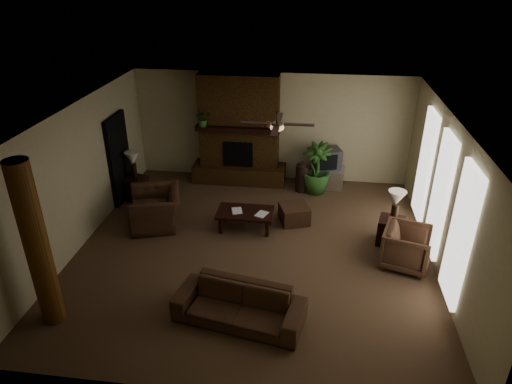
# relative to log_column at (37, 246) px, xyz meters

# --- Properties ---
(room_shell) EXTENTS (7.00, 7.00, 7.00)m
(room_shell) POSITION_rel_log_column_xyz_m (2.95, 2.40, 0.00)
(room_shell) COLOR brown
(room_shell) RESTS_ON ground
(fireplace) EXTENTS (2.40, 0.70, 2.80)m
(fireplace) POSITION_rel_log_column_xyz_m (2.15, 5.62, -0.24)
(fireplace) COLOR #4E3114
(fireplace) RESTS_ON ground
(windows) EXTENTS (0.08, 3.65, 2.35)m
(windows) POSITION_rel_log_column_xyz_m (6.40, 2.60, -0.05)
(windows) COLOR white
(windows) RESTS_ON ground
(log_column) EXTENTS (0.36, 0.36, 2.80)m
(log_column) POSITION_rel_log_column_xyz_m (0.00, 0.00, 0.00)
(log_column) COLOR brown
(log_column) RESTS_ON ground
(doorway) EXTENTS (0.10, 1.00, 2.10)m
(doorway) POSITION_rel_log_column_xyz_m (-0.49, 4.20, -0.35)
(doorway) COLOR black
(doorway) RESTS_ON ground
(ceiling_fan) EXTENTS (1.35, 1.35, 0.37)m
(ceiling_fan) POSITION_rel_log_column_xyz_m (3.35, 2.70, 1.13)
(ceiling_fan) COLOR #302315
(ceiling_fan) RESTS_ON ceiling
(sofa) EXTENTS (2.15, 0.98, 0.81)m
(sofa) POSITION_rel_log_column_xyz_m (3.00, 0.36, -1.00)
(sofa) COLOR #422B1C
(sofa) RESTS_ON ground
(armchair_left) EXTENTS (1.11, 1.38, 1.05)m
(armchair_left) POSITION_rel_log_column_xyz_m (0.70, 3.12, -0.87)
(armchair_left) COLOR #422B1C
(armchair_left) RESTS_ON ground
(armchair_right) EXTENTS (1.00, 1.04, 0.87)m
(armchair_right) POSITION_rel_log_column_xyz_m (5.89, 2.25, -0.96)
(armchair_right) COLOR #422B1C
(armchair_right) RESTS_ON ground
(coffee_table) EXTENTS (1.20, 0.70, 0.43)m
(coffee_table) POSITION_rel_log_column_xyz_m (2.67, 3.17, -1.03)
(coffee_table) COLOR black
(coffee_table) RESTS_ON ground
(ottoman) EXTENTS (0.76, 0.76, 0.40)m
(ottoman) POSITION_rel_log_column_xyz_m (3.70, 3.60, -1.20)
(ottoman) COLOR #422B1C
(ottoman) RESTS_ON ground
(tv_stand) EXTENTS (0.88, 0.55, 0.50)m
(tv_stand) POSITION_rel_log_column_xyz_m (4.42, 5.53, -1.15)
(tv_stand) COLOR silver
(tv_stand) RESTS_ON ground
(tv) EXTENTS (0.77, 0.69, 0.52)m
(tv) POSITION_rel_log_column_xyz_m (4.40, 5.54, -0.64)
(tv) COLOR #3C3C3F
(tv) RESTS_ON tv_stand
(floor_vase) EXTENTS (0.34, 0.34, 0.77)m
(floor_vase) POSITION_rel_log_column_xyz_m (3.81, 5.19, -0.97)
(floor_vase) COLOR black
(floor_vase) RESTS_ON ground
(floor_plant) EXTENTS (1.19, 1.46, 0.72)m
(floor_plant) POSITION_rel_log_column_xyz_m (4.14, 5.18, -1.04)
(floor_plant) COLOR #2F5B24
(floor_plant) RESTS_ON ground
(side_table_left) EXTENTS (0.62, 0.62, 0.55)m
(side_table_left) POSITION_rel_log_column_xyz_m (-0.20, 4.25, -1.12)
(side_table_left) COLOR black
(side_table_left) RESTS_ON ground
(lamp_left) EXTENTS (0.43, 0.43, 0.65)m
(lamp_left) POSITION_rel_log_column_xyz_m (-0.20, 4.28, -0.40)
(lamp_left) COLOR #302315
(lamp_left) RESTS_ON side_table_left
(side_table_right) EXTENTS (0.60, 0.60, 0.55)m
(side_table_right) POSITION_rel_log_column_xyz_m (5.70, 3.02, -1.12)
(side_table_right) COLOR black
(side_table_right) RESTS_ON ground
(lamp_right) EXTENTS (0.44, 0.44, 0.65)m
(lamp_right) POSITION_rel_log_column_xyz_m (5.72, 3.00, -0.40)
(lamp_right) COLOR #302315
(lamp_right) RESTS_ON side_table_right
(mantel_plant) EXTENTS (0.50, 0.52, 0.33)m
(mantel_plant) POSITION_rel_log_column_xyz_m (1.31, 5.32, 0.32)
(mantel_plant) COLOR #2F5B24
(mantel_plant) RESTS_ON fireplace
(mantel_vase) EXTENTS (0.27, 0.27, 0.22)m
(mantel_vase) POSITION_rel_log_column_xyz_m (2.92, 5.43, 0.27)
(mantel_vase) COLOR brown
(mantel_vase) RESTS_ON fireplace
(book_a) EXTENTS (0.22, 0.08, 0.29)m
(book_a) POSITION_rel_log_column_xyz_m (2.39, 3.12, -0.83)
(book_a) COLOR #999999
(book_a) RESTS_ON coffee_table
(book_b) EXTENTS (0.21, 0.10, 0.29)m
(book_b) POSITION_rel_log_column_xyz_m (2.94, 3.11, -0.82)
(book_b) COLOR #999999
(book_b) RESTS_ON coffee_table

